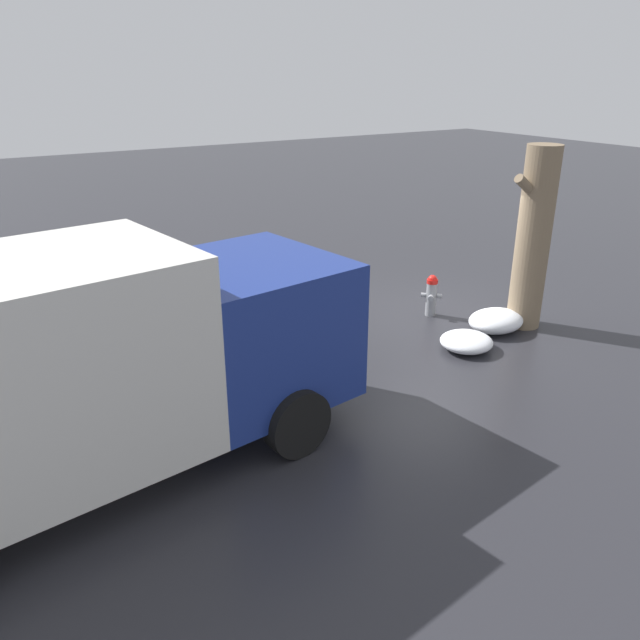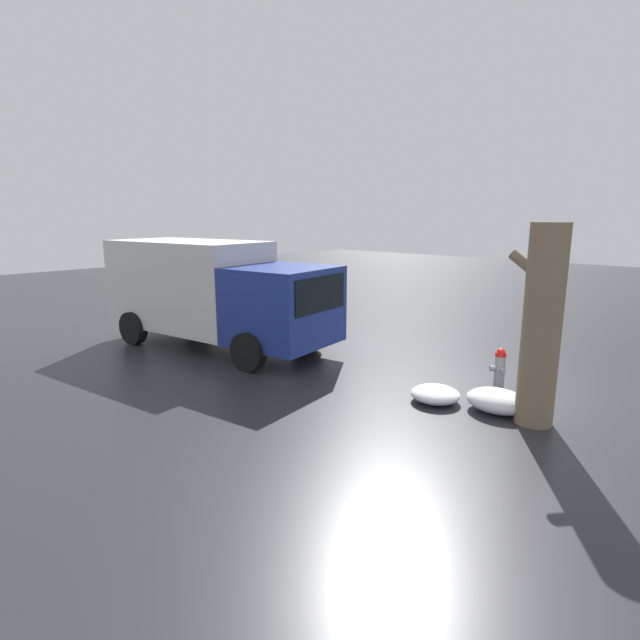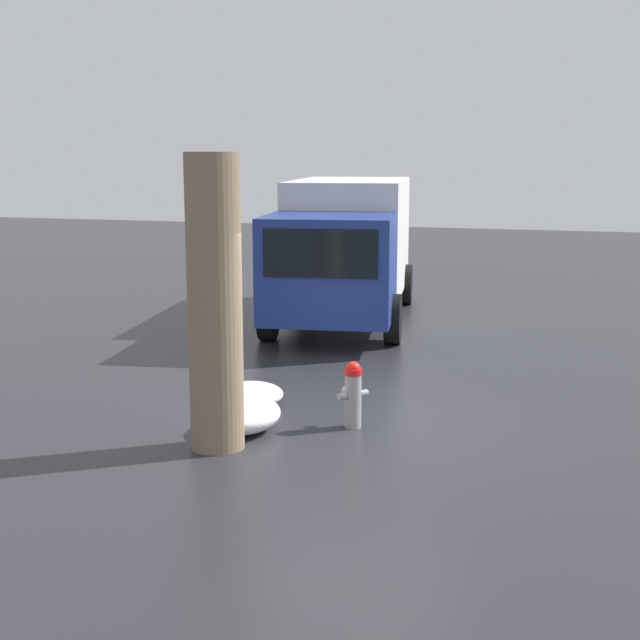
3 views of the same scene
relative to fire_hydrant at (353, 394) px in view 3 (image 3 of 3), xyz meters
The scene contains 6 objects.
ground_plane 0.43m from the fire_hydrant, 134.36° to the right, with size 60.00×60.00×0.00m, color #28282D.
fire_hydrant is the anchor object (origin of this frame).
tree_trunk 2.18m from the fire_hydrant, 132.03° to the left, with size 0.95×0.62×3.39m.
delivery_truck 7.40m from the fire_hydrant, 15.73° to the left, with size 6.83×3.26×2.81m.
snow_pile_by_hydrant 1.70m from the fire_hydrant, 70.80° to the left, with size 0.93×0.91×0.30m.
snow_pile_curbside 1.37m from the fire_hydrant, 112.30° to the left, with size 1.11×0.88×0.41m.
Camera 3 is at (-10.35, -2.64, 3.38)m, focal length 50.00 mm.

